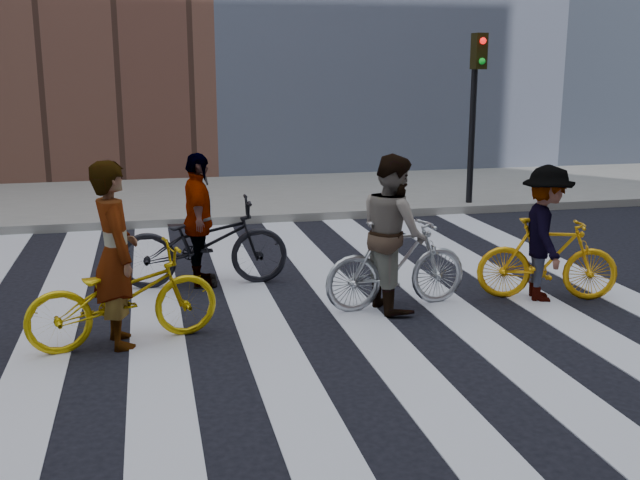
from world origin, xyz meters
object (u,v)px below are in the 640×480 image
object	(u,v)px
rider_rear	(199,221)
bike_yellow_right	(547,259)
bike_yellow_left	(123,296)
bike_silver_mid	(397,264)
traffic_signal	(476,91)
bike_dark_rear	(204,243)
rider_mid	(393,232)
rider_left	(115,255)
rider_right	(545,234)

from	to	relation	value
rider_rear	bike_yellow_right	bearing A→B (deg)	-109.11
bike_yellow_left	bike_silver_mid	bearing A→B (deg)	-93.56
bike_yellow_right	rider_rear	world-z (taller)	rider_rear
traffic_signal	bike_silver_mid	world-z (taller)	traffic_signal
bike_dark_rear	rider_mid	distance (m)	2.49
rider_left	rider_mid	distance (m)	3.05
bike_yellow_left	bike_yellow_right	distance (m)	4.88
rider_mid	bike_yellow_left	bearing A→B (deg)	93.47
bike_yellow_right	bike_dark_rear	bearing A→B (deg)	87.31
bike_silver_mid	traffic_signal	bearing A→B (deg)	-37.85
bike_yellow_right	rider_left	distance (m)	4.95
rider_mid	bike_yellow_right	bearing A→B (deg)	-98.92
bike_yellow_right	bike_silver_mid	bearing A→B (deg)	105.28
bike_yellow_left	bike_dark_rear	xyz separation A→B (m)	(0.94, 1.90, 0.06)
bike_yellow_right	bike_yellow_left	bearing A→B (deg)	112.96
bike_dark_rear	rider_right	bearing A→B (deg)	-109.60
bike_yellow_right	bike_dark_rear	world-z (taller)	bike_dark_rear
bike_silver_mid	rider_mid	distance (m)	0.37
rider_left	rider_rear	size ratio (longest dim) A/B	1.10
traffic_signal	rider_rear	bearing A→B (deg)	-143.89
bike_yellow_right	bike_dark_rear	distance (m)	4.20
rider_right	rider_rear	xyz separation A→B (m)	(-3.92, 1.50, 0.04)
traffic_signal	rider_right	bearing A→B (deg)	-105.75
bike_yellow_left	rider_left	bearing A→B (deg)	77.07
traffic_signal	rider_mid	size ratio (longest dim) A/B	1.87
bike_silver_mid	bike_dark_rear	size ratio (longest dim) A/B	0.82
bike_yellow_left	bike_yellow_right	size ratio (longest dim) A/B	1.15
bike_yellow_left	rider_rear	bearing A→B (deg)	-37.95
rider_mid	rider_right	world-z (taller)	rider_mid
bike_silver_mid	bike_yellow_right	size ratio (longest dim) A/B	1.05
rider_rear	bike_dark_rear	bearing A→B (deg)	-88.43
bike_yellow_right	traffic_signal	bearing A→B (deg)	2.97
traffic_signal	rider_mid	bearing A→B (deg)	-122.18
bike_silver_mid	bike_yellow_left	bearing A→B (deg)	93.31
bike_yellow_right	rider_rear	distance (m)	4.26
bike_yellow_right	bike_dark_rear	size ratio (longest dim) A/B	0.78
rider_mid	rider_rear	world-z (taller)	rider_mid
rider_rear	rider_mid	bearing A→B (deg)	-122.52
bike_dark_rear	rider_left	size ratio (longest dim) A/B	1.14
bike_yellow_right	rider_rear	xyz separation A→B (m)	(-3.97, 1.50, 0.35)
rider_mid	rider_left	bearing A→B (deg)	93.31
traffic_signal	bike_silver_mid	size ratio (longest dim) A/B	1.93
bike_silver_mid	rider_right	size ratio (longest dim) A/B	1.07
rider_right	traffic_signal	bearing A→B (deg)	2.49
bike_dark_rear	rider_mid	xyz separation A→B (m)	(2.03, -1.40, 0.33)
bike_yellow_left	rider_rear	size ratio (longest dim) A/B	1.12
rider_rear	bike_yellow_left	bearing A→B (deg)	156.55
bike_yellow_left	bike_yellow_right	xyz separation A→B (m)	(4.86, 0.40, -0.00)
traffic_signal	bike_yellow_left	size ratio (longest dim) A/B	1.76
traffic_signal	bike_dark_rear	size ratio (longest dim) A/B	1.57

